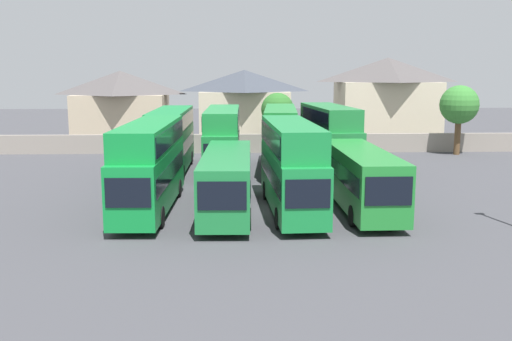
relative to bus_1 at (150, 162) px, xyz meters
name	(u,v)px	position (x,y,z in m)	size (l,w,h in m)	color
ground	(249,161)	(6.08, 17.60, -2.80)	(140.00, 140.00, 0.00)	#424247
depot_boundary_wall	(248,143)	(6.08, 23.00, -1.90)	(56.00, 0.50, 1.80)	gray
bus_1	(150,162)	(0.00, 0.00, 0.00)	(2.81, 11.89, 4.98)	#128C38
bus_2	(227,179)	(4.34, -0.62, -0.88)	(2.93, 11.79, 3.35)	#1D7D3A
bus_3	(291,162)	(7.92, -0.67, 0.02)	(2.83, 11.22, 5.03)	#18853B
bus_4	(361,176)	(11.93, -0.44, -0.83)	(2.75, 11.21, 3.45)	#228431
bus_5	(171,137)	(-0.15, 12.80, -0.07)	(2.80, 11.70, 4.84)	#0F8838
bus_6	(223,136)	(3.87, 13.50, -0.06)	(2.81, 11.89, 4.86)	#208D40
bus_7	(280,135)	(8.41, 12.96, -0.01)	(3.32, 12.02, 4.96)	#208634
bus_8	(329,135)	(12.26, 12.71, 0.07)	(3.49, 10.71, 5.11)	#207D39
house_terrace_left	(121,106)	(-7.64, 32.48, 1.17)	(10.32, 7.19, 7.78)	#C6B293
house_terrace_centre	(244,105)	(5.96, 31.99, 1.22)	(10.17, 7.20, 7.88)	beige
house_terrace_right	(387,99)	(21.58, 30.97, 1.89)	(11.08, 7.41, 9.20)	beige
tree_left_of_lot	(459,105)	(25.76, 21.00, 1.82)	(3.59, 3.59, 6.49)	brown
tree_behind_wall	(277,110)	(9.14, 25.50, 1.16)	(3.27, 3.27, 5.65)	brown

